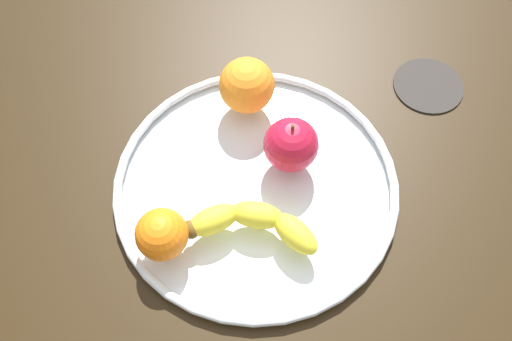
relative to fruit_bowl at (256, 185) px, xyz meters
The scene contains 7 objects.
ground_plane 2.92cm from the fruit_bowl, ahead, with size 148.13×148.13×4.00cm, color black.
fruit_bowl is the anchor object (origin of this frame).
banana 7.45cm from the fruit_bowl, 109.35° to the left, with size 17.74×9.18×3.47cm.
apple 7.44cm from the fruit_bowl, 119.10° to the right, with size 7.43×7.43×8.23cm.
orange_front_right 15.27cm from the fruit_bowl, 62.01° to the left, with size 6.59×6.59×6.59cm, color orange.
orange_front_left 14.21cm from the fruit_bowl, 60.93° to the right, with size 7.97×7.97×7.97cm, color orange.
ambient_coaster 31.92cm from the fruit_bowl, 122.75° to the right, with size 10.74×10.74×0.60cm, color #2A2724.
Camera 1 is at (-14.22, 32.69, 67.05)cm, focal length 38.58 mm.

